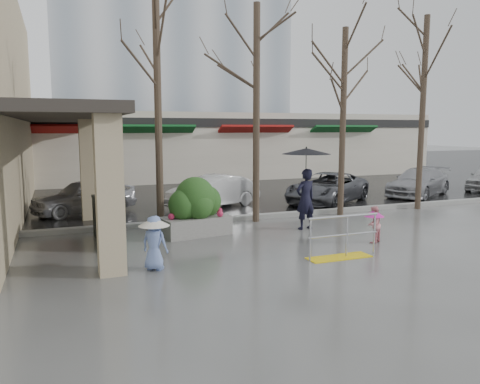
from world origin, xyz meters
TOP-DOWN VIEW (x-y plane):
  - ground at (0.00, 0.00)m, footprint 120.00×120.00m
  - street_asphalt at (0.00, 22.00)m, footprint 120.00×36.00m
  - curb at (0.00, 4.00)m, footprint 120.00×0.30m
  - canopy_slab at (-4.80, 8.00)m, footprint 2.80×18.00m
  - pillar_front at (-3.90, -0.50)m, footprint 0.55×0.55m
  - pillar_back at (-3.90, 6.00)m, footprint 0.55×0.55m
  - storefront_row at (2.00, 17.97)m, footprint 34.00×6.74m
  - office_tower at (4.00, 30.00)m, footprint 18.00×12.00m
  - handrail at (1.36, -1.20)m, footprint 1.90×0.50m
  - tree_west at (-2.00, 3.60)m, footprint 3.20×3.20m
  - tree_midwest at (1.20, 3.60)m, footprint 3.20×3.20m
  - tree_mideast at (4.50, 3.60)m, footprint 3.20×3.20m
  - tree_east at (8.00, 3.60)m, footprint 3.20×3.20m
  - woman at (2.12, 1.93)m, footprint 1.49×1.49m
  - child_pink at (3.00, -0.25)m, footprint 0.61×0.56m
  - child_blue at (-3.00, -0.55)m, footprint 0.70×0.68m
  - planter at (-1.22, 2.42)m, footprint 2.08×1.29m
  - news_boxes at (-3.68, 2.35)m, footprint 0.69×2.18m
  - car_a at (-4.03, 7.24)m, footprint 3.99×2.74m
  - car_b at (0.75, 6.76)m, footprint 4.05×2.56m
  - car_c at (5.49, 6.09)m, footprint 4.94×4.21m
  - car_d at (10.55, 6.38)m, footprint 4.67×3.57m

SIDE VIEW (x-z plane):
  - ground at x=0.00m, z-range 0.00..0.00m
  - street_asphalt at x=0.00m, z-range 0.00..0.01m
  - curb at x=0.00m, z-range 0.00..0.15m
  - handrail at x=1.36m, z-range -0.14..0.89m
  - child_pink at x=3.00m, z-range 0.07..1.07m
  - news_boxes at x=-3.68m, z-range 0.00..1.20m
  - car_a at x=-4.03m, z-range 0.00..1.26m
  - car_b at x=0.75m, z-range 0.00..1.26m
  - car_c at x=5.49m, z-range 0.00..1.26m
  - car_d at x=10.55m, z-range 0.00..1.26m
  - child_blue at x=-3.00m, z-range 0.11..1.32m
  - planter at x=-1.22m, z-range -0.04..1.66m
  - woman at x=2.12m, z-range 0.28..2.81m
  - pillar_front at x=-3.90m, z-range 0.00..3.50m
  - pillar_back at x=-3.90m, z-range 0.00..3.50m
  - storefront_row at x=2.00m, z-range 0.01..4.01m
  - canopy_slab at x=-4.80m, z-range 3.50..3.75m
  - tree_mideast at x=4.50m, z-range 1.61..8.11m
  - tree_west at x=-2.00m, z-range 1.68..8.48m
  - tree_midwest at x=1.20m, z-range 1.73..8.73m
  - tree_east at x=8.00m, z-range 1.78..8.98m
  - office_tower at x=4.00m, z-range 0.00..25.00m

